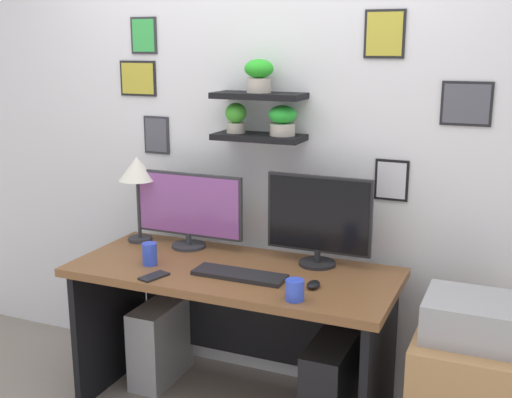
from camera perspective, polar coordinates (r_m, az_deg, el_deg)
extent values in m
cube|color=silver|center=(3.34, 1.06, 5.93)|extent=(4.40, 0.04, 2.70)
cube|color=black|center=(3.23, 0.25, 5.54)|extent=(0.46, 0.20, 0.03)
cube|color=black|center=(3.20, 0.26, 9.19)|extent=(0.46, 0.20, 0.03)
cylinder|color=#B2A899|center=(3.20, 0.26, 10.09)|extent=(0.12, 0.12, 0.07)
ellipsoid|color=green|center=(3.20, 0.26, 11.54)|extent=(0.14, 0.14, 0.09)
cylinder|color=#B2A899|center=(3.27, -1.80, 6.36)|extent=(0.10, 0.10, 0.05)
ellipsoid|color=green|center=(3.26, -1.81, 7.68)|extent=(0.11, 0.11, 0.10)
cylinder|color=#B2A899|center=(3.17, 2.37, 6.20)|extent=(0.13, 0.13, 0.06)
ellipsoid|color=green|center=(3.17, 2.38, 7.54)|extent=(0.14, 0.14, 0.09)
cube|color=#2D2D33|center=(3.62, -8.81, 5.65)|extent=(0.16, 0.02, 0.21)
cube|color=#4C4C56|center=(3.61, -8.88, 5.64)|extent=(0.13, 0.00, 0.18)
cube|color=black|center=(3.16, 11.99, 1.66)|extent=(0.16, 0.02, 0.20)
cube|color=silver|center=(3.15, 11.96, 1.63)|extent=(0.14, 0.00, 0.18)
cube|color=black|center=(3.65, -10.43, 10.52)|extent=(0.23, 0.02, 0.19)
cube|color=gold|center=(3.64, -10.51, 10.51)|extent=(0.20, 0.00, 0.17)
cube|color=#2D2D33|center=(3.62, -9.93, 14.15)|extent=(0.16, 0.02, 0.19)
cube|color=green|center=(3.61, -10.01, 14.15)|extent=(0.14, 0.00, 0.17)
cube|color=black|center=(3.11, 11.40, 14.21)|extent=(0.19, 0.02, 0.22)
cube|color=gold|center=(3.10, 11.37, 14.21)|extent=(0.17, 0.00, 0.20)
cube|color=black|center=(3.06, 18.25, 8.07)|extent=(0.22, 0.02, 0.20)
cube|color=#4C4C56|center=(3.06, 18.23, 8.05)|extent=(0.20, 0.00, 0.18)
cube|color=brown|center=(3.09, -2.08, -6.56)|extent=(1.57, 0.68, 0.04)
cube|color=black|center=(3.58, -12.75, -10.46)|extent=(0.04, 0.62, 0.71)
cube|color=black|center=(3.04, 10.89, -14.97)|extent=(0.04, 0.62, 0.71)
cube|color=black|center=(3.47, 0.11, -10.24)|extent=(1.37, 0.02, 0.50)
cylinder|color=#2D2D33|center=(3.42, -6.00, -4.15)|extent=(0.18, 0.18, 0.02)
cylinder|color=#2D2D33|center=(3.40, -6.02, -3.54)|extent=(0.03, 0.03, 0.06)
cube|color=#2D2D33|center=(3.36, -6.02, -0.48)|extent=(0.61, 0.02, 0.33)
cube|color=#8C4C99|center=(3.35, -6.12, -0.53)|extent=(0.59, 0.00, 0.31)
cylinder|color=black|center=(3.15, 5.47, -5.72)|extent=(0.18, 0.18, 0.02)
cylinder|color=black|center=(3.13, 5.49, -5.05)|extent=(0.03, 0.03, 0.06)
cube|color=black|center=(3.08, 5.63, -1.35)|extent=(0.52, 0.02, 0.38)
cube|color=black|center=(3.07, 5.56, -1.41)|extent=(0.49, 0.00, 0.35)
cube|color=black|center=(2.98, -1.48, -6.76)|extent=(0.44, 0.14, 0.02)
ellipsoid|color=black|center=(2.86, 5.13, -7.60)|extent=(0.06, 0.09, 0.03)
cylinder|color=#2D2D33|center=(3.56, -10.28, -3.52)|extent=(0.13, 0.13, 0.02)
cylinder|color=#2D2D33|center=(3.52, -10.39, -0.88)|extent=(0.02, 0.02, 0.32)
cone|color=silver|center=(3.47, -10.55, 2.68)|extent=(0.20, 0.20, 0.13)
cube|color=black|center=(3.01, -9.07, -6.81)|extent=(0.11, 0.15, 0.01)
cylinder|color=blue|center=(2.71, 3.47, -8.10)|extent=(0.08, 0.08, 0.09)
cylinder|color=blue|center=(3.16, -9.46, -4.85)|extent=(0.07, 0.07, 0.11)
cube|color=#9E9EA3|center=(2.81, 18.69, -10.03)|extent=(0.38, 0.34, 0.17)
cube|color=#99999E|center=(3.61, -8.50, -12.47)|extent=(0.18, 0.40, 0.44)
cube|color=black|center=(3.11, 6.60, -16.59)|extent=(0.18, 0.40, 0.48)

